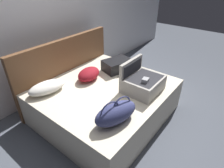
# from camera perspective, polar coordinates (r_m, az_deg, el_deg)

# --- Properties ---
(ground_plane) EXTENTS (12.00, 12.00, 0.00)m
(ground_plane) POSITION_cam_1_polar(r_m,az_deg,el_deg) (2.89, 4.42, -12.34)
(ground_plane) COLOR #4C515B
(back_wall) EXTENTS (8.00, 0.10, 2.60)m
(back_wall) POSITION_cam_1_polar(r_m,az_deg,el_deg) (3.35, -19.75, 17.81)
(back_wall) COLOR silver
(back_wall) RESTS_ON ground
(bed) EXTENTS (1.83, 1.64, 0.52)m
(bed) POSITION_cam_1_polar(r_m,az_deg,el_deg) (2.90, -1.92, -5.27)
(bed) COLOR beige
(bed) RESTS_ON ground
(headboard) EXTENTS (1.87, 0.08, 1.06)m
(headboard) POSITION_cam_1_polar(r_m,az_deg,el_deg) (3.30, -13.58, 4.25)
(headboard) COLOR brown
(headboard) RESTS_ON ground
(hard_case_large) EXTENTS (0.52, 0.47, 0.42)m
(hard_case_large) POSITION_cam_1_polar(r_m,az_deg,el_deg) (2.65, 9.21, 0.54)
(hard_case_large) COLOR gray
(hard_case_large) RESTS_ON bed
(hard_case_medium) EXTENTS (0.52, 0.43, 0.18)m
(hard_case_medium) POSITION_cam_1_polar(r_m,az_deg,el_deg) (3.19, 1.55, 5.72)
(hard_case_medium) COLOR black
(hard_case_medium) RESTS_ON bed
(duffel_bag) EXTENTS (0.58, 0.38, 0.30)m
(duffel_bag) POSITION_cam_1_polar(r_m,az_deg,el_deg) (2.10, 1.18, -8.72)
(duffel_bag) COLOR navy
(duffel_bag) RESTS_ON bed
(pillow_near_headboard) EXTENTS (0.46, 0.35, 0.18)m
(pillow_near_headboard) POSITION_cam_1_polar(r_m,az_deg,el_deg) (2.93, -7.03, 3.00)
(pillow_near_headboard) COLOR maroon
(pillow_near_headboard) RESTS_ON bed
(pillow_center_head) EXTENTS (0.56, 0.36, 0.15)m
(pillow_center_head) POSITION_cam_1_polar(r_m,az_deg,el_deg) (2.76, -19.02, -0.95)
(pillow_center_head) COLOR white
(pillow_center_head) RESTS_ON bed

